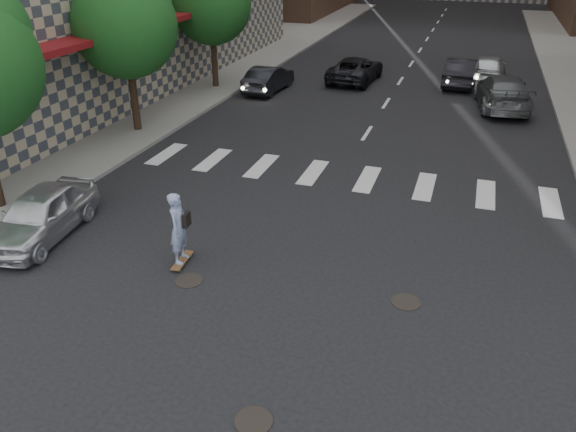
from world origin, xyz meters
name	(u,v)px	position (x,y,z in m)	size (l,w,h in m)	color
ground	(245,325)	(0.00, 0.00, 0.00)	(160.00, 160.00, 0.00)	black
sidewalk_left	(147,77)	(-14.50, 20.00, 0.07)	(13.00, 80.00, 0.15)	gray
tree_b	(127,20)	(-9.45, 11.14, 4.65)	(4.20, 4.20, 6.60)	#382619
manhole_a	(254,421)	(1.20, -2.50, 0.01)	(0.70, 0.70, 0.02)	black
manhole_b	(189,281)	(-2.00, 1.20, 0.01)	(0.70, 0.70, 0.02)	black
manhole_c	(406,302)	(3.30, 2.00, 0.01)	(0.70, 0.70, 0.02)	black
skateboarder	(179,228)	(-2.54, 1.89, 1.07)	(0.53, 1.04, 2.03)	brown
silver_sedan	(41,214)	(-7.00, 2.00, 0.70)	(1.66, 4.13, 1.41)	silver
traffic_car_a	(269,79)	(-6.50, 19.35, 0.68)	(1.45, 4.15, 1.37)	black
traffic_car_b	(502,92)	(5.48, 19.89, 0.81)	(2.28, 5.60, 1.62)	#575B5F
traffic_car_c	(356,69)	(-2.50, 23.07, 0.70)	(2.33, 5.05, 1.40)	black
traffic_car_d	(489,67)	(4.81, 25.65, 0.77)	(1.82, 4.51, 1.54)	silver
traffic_car_e	(461,72)	(3.35, 24.00, 0.76)	(1.62, 4.64, 1.53)	black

